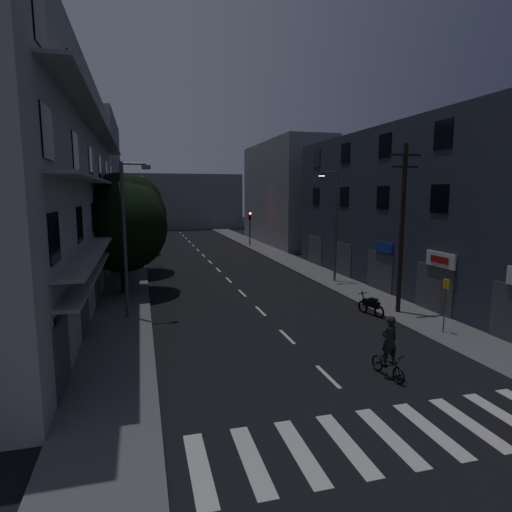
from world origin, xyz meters
name	(u,v)px	position (x,y,z in m)	size (l,w,h in m)	color
ground	(217,269)	(0.00, 25.00, 0.00)	(160.00, 160.00, 0.00)	black
sidewalk_left	(128,272)	(-7.50, 25.00, 0.07)	(3.00, 90.00, 0.15)	#565659
sidewalk_right	(298,264)	(7.50, 25.00, 0.07)	(3.00, 90.00, 0.15)	#565659
crosswalk	(390,437)	(0.00, -2.00, 0.00)	(10.90, 3.00, 0.01)	beige
lane_markings	(207,258)	(0.00, 31.25, 0.01)	(0.15, 60.50, 0.01)	beige
building_left	(46,187)	(-11.98, 18.00, 6.99)	(7.00, 36.00, 14.00)	#9D9D99
building_right	(417,209)	(11.99, 14.00, 5.50)	(6.19, 28.00, 11.00)	#2C2F3C
building_far_left	(94,182)	(-12.00, 48.00, 8.00)	(6.00, 20.00, 16.00)	slate
building_far_right	(285,194)	(12.00, 42.00, 6.50)	(6.00, 20.00, 13.00)	slate
building_far_end	(175,202)	(0.00, 70.00, 5.00)	(24.00, 8.00, 10.00)	slate
tree_near	(123,224)	(-7.47, 17.37, 4.63)	(5.80, 5.80, 7.16)	black
tree_mid	(122,211)	(-7.72, 24.77, 5.19)	(6.56, 6.56, 8.07)	black
tree_far	(131,218)	(-7.35, 35.78, 3.97)	(4.94, 4.94, 6.11)	black
traffic_signal_far_right	(250,222)	(6.70, 39.68, 3.10)	(0.28, 0.37, 4.10)	black
traffic_signal_far_left	(141,223)	(-6.34, 39.98, 3.10)	(0.28, 0.37, 4.10)	black
street_lamp_left_near	(127,232)	(-7.06, 11.32, 4.60)	(1.51, 0.25, 8.00)	#5A5B62
street_lamp_right	(335,221)	(7.27, 16.99, 4.60)	(1.51, 0.25, 8.00)	#595D61
street_lamp_left_far	(133,215)	(-7.01, 28.82, 4.60)	(1.51, 0.25, 8.00)	#595D61
utility_pole	(402,226)	(7.10, 8.43, 4.87)	(1.80, 0.24, 9.00)	black
bus_stop_sign	(445,296)	(7.13, 4.81, 1.89)	(0.06, 0.35, 2.52)	#595B60
motorcycle	(371,306)	(5.62, 8.73, 0.49)	(0.73, 1.90, 1.24)	black
cyclist	(388,357)	(2.07, 1.41, 0.77)	(0.83, 1.86, 2.28)	black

